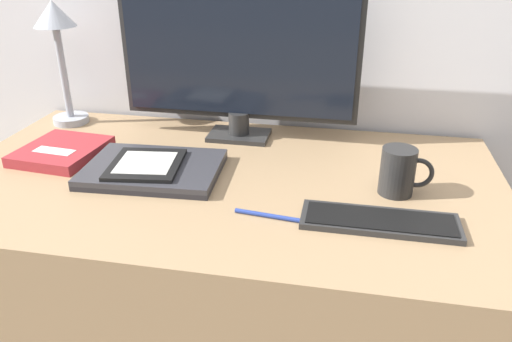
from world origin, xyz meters
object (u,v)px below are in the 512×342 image
(laptop, at_px, (154,169))
(coffee_mug, at_px, (399,171))
(keyboard, at_px, (380,221))
(desk_lamp, at_px, (58,38))
(monitor, at_px, (238,52))
(notebook, at_px, (62,151))
(pen, at_px, (268,216))
(ereader, at_px, (146,164))

(laptop, relative_size, coffee_mug, 2.84)
(laptop, xyz_separation_m, coffee_mug, (0.55, 0.01, 0.04))
(keyboard, distance_m, desk_lamp, 1.00)
(monitor, distance_m, coffee_mug, 0.51)
(notebook, height_order, coffee_mug, coffee_mug)
(monitor, xyz_separation_m, laptop, (-0.14, -0.26, -0.22))
(desk_lamp, xyz_separation_m, coffee_mug, (0.92, -0.27, -0.19))
(notebook, bearing_deg, pen, -19.43)
(keyboard, height_order, desk_lamp, desk_lamp)
(notebook, xyz_separation_m, coffee_mug, (0.81, -0.04, 0.04))
(keyboard, distance_m, coffee_mug, 0.15)
(notebook, bearing_deg, keyboard, -13.13)
(monitor, xyz_separation_m, coffee_mug, (0.40, -0.25, -0.18))
(pen, bearing_deg, ereader, 156.84)
(keyboard, bearing_deg, ereader, 167.61)
(desk_lamp, bearing_deg, ereader, -39.70)
(laptop, xyz_separation_m, ereader, (-0.01, -0.01, 0.02))
(monitor, bearing_deg, notebook, -152.42)
(monitor, relative_size, ereader, 3.30)
(ereader, bearing_deg, notebook, 165.35)
(monitor, distance_m, notebook, 0.51)
(monitor, relative_size, desk_lamp, 1.81)
(ereader, bearing_deg, pen, -23.16)
(desk_lamp, height_order, notebook, desk_lamp)
(keyboard, xyz_separation_m, laptop, (-0.51, 0.13, 0.01))
(ereader, distance_m, notebook, 0.26)
(monitor, relative_size, laptop, 1.98)
(laptop, xyz_separation_m, notebook, (-0.26, 0.05, 0.00))
(ereader, relative_size, pen, 1.39)
(keyboard, relative_size, laptop, 0.95)
(monitor, height_order, coffee_mug, monitor)
(keyboard, distance_m, notebook, 0.79)
(monitor, relative_size, keyboard, 2.08)
(laptop, distance_m, coffee_mug, 0.55)
(notebook, bearing_deg, laptop, -11.26)
(notebook, relative_size, pen, 1.59)
(notebook, bearing_deg, desk_lamp, 114.60)
(ereader, xyz_separation_m, desk_lamp, (-0.36, 0.30, 0.22))
(notebook, height_order, pen, notebook)
(keyboard, height_order, notebook, notebook)
(laptop, xyz_separation_m, pen, (0.29, -0.14, -0.01))
(desk_lamp, height_order, pen, desk_lamp)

